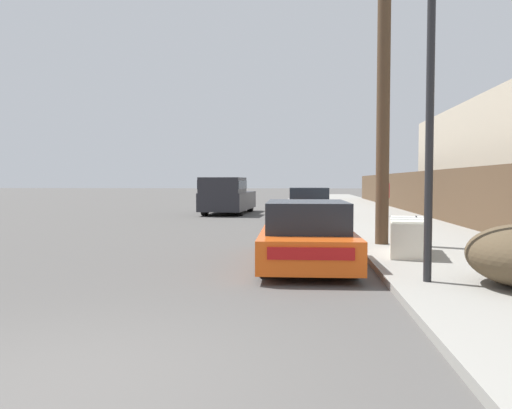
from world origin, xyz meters
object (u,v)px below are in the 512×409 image
at_px(pickup_truck, 227,196).
at_px(utility_pole, 384,61).
at_px(pedestrian, 385,197).
at_px(car_parked_mid, 309,205).
at_px(street_lamp, 430,107).
at_px(discarded_fridge, 408,236).
at_px(parked_sports_car_red, 306,235).

distance_m(pickup_truck, utility_pole, 13.98).
distance_m(utility_pole, pedestrian, 10.47).
xyz_separation_m(car_parked_mid, utility_pole, (1.63, -9.05, 3.84)).
height_order(street_lamp, pedestrian, street_lamp).
height_order(discarded_fridge, parked_sports_car_red, parked_sports_car_red).
bearing_deg(pedestrian, utility_pole, -99.81).
bearing_deg(pedestrian, car_parked_mid, -168.49).
bearing_deg(pickup_truck, parked_sports_car_red, 107.20).
relative_size(car_parked_mid, pedestrian, 2.54).
relative_size(car_parked_mid, utility_pole, 0.50).
relative_size(discarded_fridge, pickup_truck, 0.36).
height_order(car_parked_mid, pickup_truck, pickup_truck).
distance_m(discarded_fridge, utility_pole, 4.34).
height_order(car_parked_mid, pedestrian, pedestrian).
bearing_deg(discarded_fridge, pickup_truck, 122.20).
bearing_deg(discarded_fridge, utility_pole, 108.34).
distance_m(car_parked_mid, pedestrian, 3.39).
bearing_deg(pickup_truck, utility_pole, 117.39).
height_order(parked_sports_car_red, pedestrian, pedestrian).
distance_m(pickup_truck, street_lamp, 17.83).
bearing_deg(street_lamp, parked_sports_car_red, 130.87).
relative_size(discarded_fridge, car_parked_mid, 0.45).
height_order(discarded_fridge, utility_pole, utility_pole).
height_order(utility_pole, pedestrian, utility_pole).
height_order(parked_sports_car_red, car_parked_mid, car_parked_mid).
bearing_deg(pickup_truck, street_lamp, 111.16).
bearing_deg(street_lamp, pickup_truck, 108.34).
relative_size(car_parked_mid, street_lamp, 0.94).
relative_size(discarded_fridge, utility_pole, 0.22).
bearing_deg(discarded_fridge, pedestrian, 92.27).
relative_size(parked_sports_car_red, car_parked_mid, 1.06).
bearing_deg(pedestrian, discarded_fridge, -97.09).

